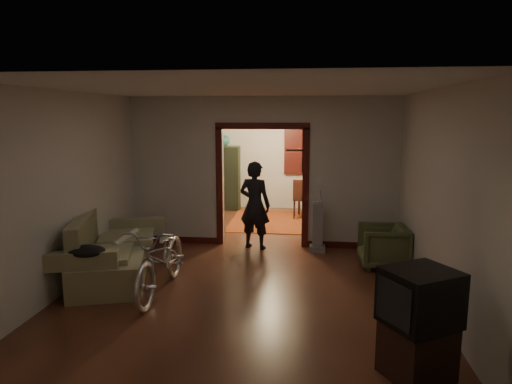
% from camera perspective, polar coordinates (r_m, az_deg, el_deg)
% --- Properties ---
extents(floor, '(5.00, 8.50, 0.01)m').
position_cam_1_polar(floor, '(8.12, 0.25, -8.02)').
color(floor, '#3F1E14').
rests_on(floor, ground).
extents(ceiling, '(5.00, 8.50, 0.01)m').
position_cam_1_polar(ceiling, '(7.74, 0.26, 12.13)').
color(ceiling, white).
rests_on(ceiling, floor).
extents(wall_back, '(5.00, 0.02, 2.80)m').
position_cam_1_polar(wall_back, '(12.02, 2.53, 4.57)').
color(wall_back, beige).
rests_on(wall_back, floor).
extents(wall_left, '(0.02, 8.50, 2.80)m').
position_cam_1_polar(wall_left, '(8.46, -16.83, 2.01)').
color(wall_left, beige).
rests_on(wall_left, floor).
extents(wall_right, '(0.02, 8.50, 2.80)m').
position_cam_1_polar(wall_right, '(7.93, 18.51, 1.43)').
color(wall_right, beige).
rests_on(wall_right, floor).
extents(partition_wall, '(5.00, 0.14, 2.80)m').
position_cam_1_polar(partition_wall, '(8.55, 0.82, 2.50)').
color(partition_wall, beige).
rests_on(partition_wall, floor).
extents(door_casing, '(1.74, 0.20, 2.32)m').
position_cam_1_polar(door_casing, '(8.59, 0.81, 0.51)').
color(door_casing, '#3F120E').
rests_on(door_casing, floor).
extents(far_window, '(0.98, 0.06, 1.28)m').
position_cam_1_polar(far_window, '(11.93, 5.89, 5.22)').
color(far_window, black).
rests_on(far_window, wall_back).
extents(chandelier, '(0.24, 0.24, 0.24)m').
position_cam_1_polar(chandelier, '(10.23, 1.84, 9.01)').
color(chandelier, '#FFE0A5').
rests_on(chandelier, ceiling).
extents(light_switch, '(0.08, 0.01, 0.12)m').
position_cam_1_polar(light_switch, '(8.45, 7.86, 1.30)').
color(light_switch, silver).
rests_on(light_switch, partition_wall).
extents(sofa, '(1.55, 2.34, 0.99)m').
position_cam_1_polar(sofa, '(7.35, -17.54, -6.34)').
color(sofa, '#70714B').
rests_on(sofa, floor).
extents(rolled_paper, '(0.11, 0.87, 0.11)m').
position_cam_1_polar(rolled_paper, '(7.57, -15.94, -5.54)').
color(rolled_paper, beige).
rests_on(rolled_paper, sofa).
extents(jacket, '(0.53, 0.40, 0.15)m').
position_cam_1_polar(jacket, '(6.50, -20.50, -6.93)').
color(jacket, black).
rests_on(jacket, sofa).
extents(bicycle, '(0.66, 1.89, 0.99)m').
position_cam_1_polar(bicycle, '(6.53, -11.70, -8.09)').
color(bicycle, silver).
rests_on(bicycle, floor).
extents(armchair, '(0.78, 0.76, 0.69)m').
position_cam_1_polar(armchair, '(7.77, 15.60, -6.55)').
color(armchair, '#4A5630').
rests_on(armchair, floor).
extents(tv_stand, '(0.75, 0.73, 0.51)m').
position_cam_1_polar(tv_stand, '(4.82, 19.47, -18.23)').
color(tv_stand, black).
rests_on(tv_stand, floor).
extents(crt_tv, '(0.81, 0.79, 0.53)m').
position_cam_1_polar(crt_tv, '(4.60, 19.85, -12.29)').
color(crt_tv, black).
rests_on(crt_tv, tv_stand).
extents(vacuum, '(0.28, 0.23, 0.91)m').
position_cam_1_polar(vacuum, '(8.34, 7.72, -4.38)').
color(vacuum, gray).
rests_on(vacuum, floor).
extents(person, '(0.68, 0.54, 1.63)m').
position_cam_1_polar(person, '(8.40, -0.16, -1.66)').
color(person, black).
rests_on(person, floor).
extents(oriental_rug, '(1.76, 2.31, 0.02)m').
position_cam_1_polar(oriental_rug, '(10.69, 1.59, -3.63)').
color(oriental_rug, maroon).
rests_on(oriental_rug, floor).
extents(locker, '(0.87, 0.55, 1.65)m').
position_cam_1_polar(locker, '(12.00, -3.94, 1.80)').
color(locker, '#2D3620').
rests_on(locker, floor).
extents(globe, '(0.29, 0.29, 0.29)m').
position_cam_1_polar(globe, '(11.90, -4.00, 7.11)').
color(globe, '#1E5972').
rests_on(globe, locker).
extents(desk, '(1.14, 0.80, 0.76)m').
position_cam_1_polar(desk, '(11.56, 7.74, -0.81)').
color(desk, '#341711').
rests_on(desk, floor).
extents(desk_chair, '(0.53, 0.53, 0.96)m').
position_cam_1_polar(desk_chair, '(10.97, 5.78, -0.82)').
color(desk_chair, '#341711').
rests_on(desk_chair, floor).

